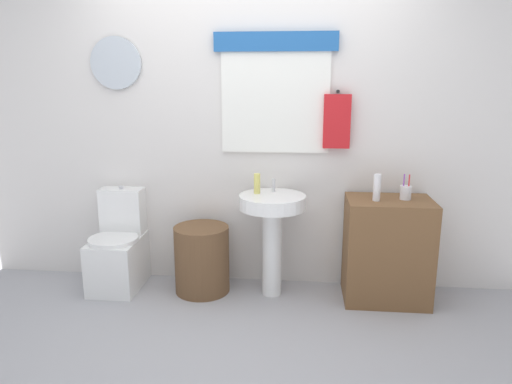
{
  "coord_description": "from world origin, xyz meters",
  "views": [
    {
      "loc": [
        0.41,
        -2.53,
        1.62
      ],
      "look_at": [
        0.08,
        0.8,
        0.82
      ],
      "focal_mm": 32.99,
      "sensor_mm": 36.0,
      "label": 1
    }
  ],
  "objects_px": {
    "laundry_hamper": "(202,259)",
    "toilet": "(119,250)",
    "lotion_bottle": "(377,187)",
    "soap_bottle": "(257,184)",
    "wooden_cabinet": "(387,250)",
    "pedestal_sink": "(272,221)",
    "toothbrush_cup": "(406,192)"
  },
  "relations": [
    {
      "from": "laundry_hamper",
      "to": "toilet",
      "type": "bearing_deg",
      "value": 176.99
    },
    {
      "from": "lotion_bottle",
      "to": "soap_bottle",
      "type": "bearing_deg",
      "value": 174.09
    },
    {
      "from": "wooden_cabinet",
      "to": "lotion_bottle",
      "type": "height_order",
      "value": "lotion_bottle"
    },
    {
      "from": "toilet",
      "to": "lotion_bottle",
      "type": "height_order",
      "value": "lotion_bottle"
    },
    {
      "from": "pedestal_sink",
      "to": "toothbrush_cup",
      "type": "bearing_deg",
      "value": 1.19
    },
    {
      "from": "laundry_hamper",
      "to": "lotion_bottle",
      "type": "xyz_separation_m",
      "value": [
        1.3,
        -0.04,
        0.61
      ]
    },
    {
      "from": "pedestal_sink",
      "to": "lotion_bottle",
      "type": "xyz_separation_m",
      "value": [
        0.75,
        -0.04,
        0.29
      ]
    },
    {
      "from": "soap_bottle",
      "to": "lotion_bottle",
      "type": "bearing_deg",
      "value": -5.91
    },
    {
      "from": "soap_bottle",
      "to": "lotion_bottle",
      "type": "distance_m",
      "value": 0.87
    },
    {
      "from": "pedestal_sink",
      "to": "soap_bottle",
      "type": "xyz_separation_m",
      "value": [
        -0.12,
        0.05,
        0.28
      ]
    },
    {
      "from": "toilet",
      "to": "lotion_bottle",
      "type": "xyz_separation_m",
      "value": [
        1.98,
        -0.08,
        0.58
      ]
    },
    {
      "from": "toothbrush_cup",
      "to": "toilet",
      "type": "bearing_deg",
      "value": 179.59
    },
    {
      "from": "pedestal_sink",
      "to": "soap_bottle",
      "type": "distance_m",
      "value": 0.31
    },
    {
      "from": "wooden_cabinet",
      "to": "soap_bottle",
      "type": "bearing_deg",
      "value": 177.07
    },
    {
      "from": "pedestal_sink",
      "to": "wooden_cabinet",
      "type": "relative_size",
      "value": 1.01
    },
    {
      "from": "toilet",
      "to": "lotion_bottle",
      "type": "relative_size",
      "value": 4.06
    },
    {
      "from": "laundry_hamper",
      "to": "lotion_bottle",
      "type": "relative_size",
      "value": 2.69
    },
    {
      "from": "laundry_hamper",
      "to": "wooden_cabinet",
      "type": "bearing_deg",
      "value": 0.0
    },
    {
      "from": "pedestal_sink",
      "to": "toothbrush_cup",
      "type": "relative_size",
      "value": 4.26
    },
    {
      "from": "toilet",
      "to": "laundry_hamper",
      "type": "xyz_separation_m",
      "value": [
        0.68,
        -0.04,
        -0.04
      ]
    },
    {
      "from": "toilet",
      "to": "laundry_hamper",
      "type": "height_order",
      "value": "toilet"
    },
    {
      "from": "toilet",
      "to": "lotion_bottle",
      "type": "bearing_deg",
      "value": -2.19
    },
    {
      "from": "wooden_cabinet",
      "to": "laundry_hamper",
      "type": "bearing_deg",
      "value": 180.0
    },
    {
      "from": "laundry_hamper",
      "to": "toothbrush_cup",
      "type": "xyz_separation_m",
      "value": [
        1.51,
        0.02,
        0.57
      ]
    },
    {
      "from": "pedestal_sink",
      "to": "toothbrush_cup",
      "type": "height_order",
      "value": "toothbrush_cup"
    },
    {
      "from": "pedestal_sink",
      "to": "wooden_cabinet",
      "type": "distance_m",
      "value": 0.88
    },
    {
      "from": "lotion_bottle",
      "to": "toothbrush_cup",
      "type": "bearing_deg",
      "value": 15.55
    },
    {
      "from": "soap_bottle",
      "to": "wooden_cabinet",
      "type": "bearing_deg",
      "value": -2.93
    },
    {
      "from": "toilet",
      "to": "toothbrush_cup",
      "type": "bearing_deg",
      "value": -0.41
    },
    {
      "from": "soap_bottle",
      "to": "lotion_bottle",
      "type": "xyz_separation_m",
      "value": [
        0.87,
        -0.09,
        0.01
      ]
    },
    {
      "from": "toilet",
      "to": "toothbrush_cup",
      "type": "distance_m",
      "value": 2.25
    },
    {
      "from": "soap_bottle",
      "to": "lotion_bottle",
      "type": "height_order",
      "value": "lotion_bottle"
    }
  ]
}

